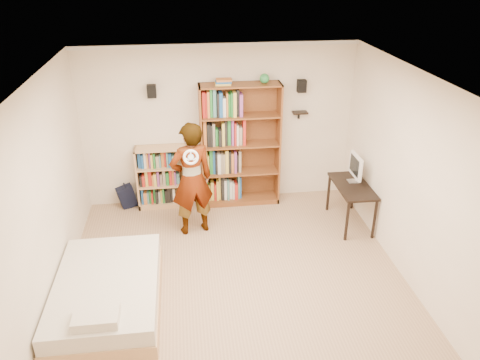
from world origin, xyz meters
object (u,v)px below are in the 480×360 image
(computer_desk, at_px, (350,204))
(daybed, at_px, (107,290))
(person, at_px, (192,179))
(low_bookshelf, at_px, (163,177))
(tall_bookshelf, at_px, (240,146))

(computer_desk, xyz_separation_m, daybed, (-3.59, -1.58, -0.06))
(computer_desk, bearing_deg, person, 177.78)
(low_bookshelf, xyz_separation_m, computer_desk, (2.96, -0.99, -0.19))
(daybed, bearing_deg, low_bookshelf, 76.25)
(low_bookshelf, relative_size, person, 0.60)
(computer_desk, relative_size, person, 0.56)
(tall_bookshelf, bearing_deg, daybed, -127.50)
(low_bookshelf, bearing_deg, computer_desk, -18.52)
(tall_bookshelf, xyz_separation_m, low_bookshelf, (-1.32, 0.03, -0.51))
(low_bookshelf, distance_m, computer_desk, 3.13)
(tall_bookshelf, height_order, low_bookshelf, tall_bookshelf)
(tall_bookshelf, xyz_separation_m, computer_desk, (1.65, -0.96, -0.70))
(low_bookshelf, distance_m, person, 1.07)
(person, bearing_deg, low_bookshelf, -77.55)
(low_bookshelf, bearing_deg, tall_bookshelf, -1.37)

